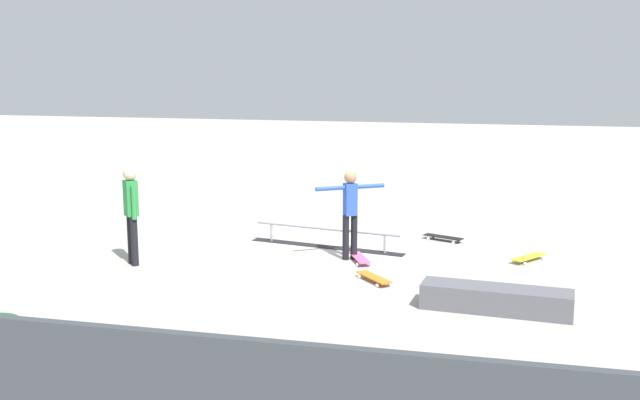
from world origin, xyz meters
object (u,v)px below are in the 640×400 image
object	(u,v)px
loose_skateboard_orange	(374,277)
skateboard_main	(360,258)
skater_main	(350,208)
loose_skateboard_yellow	(529,257)
skate_ledge	(496,299)
loose_skateboard_black	(443,237)
grind_rail	(326,239)
bystander_green_shirt	(131,210)

from	to	relation	value
loose_skateboard_orange	skateboard_main	bearing A→B (deg)	159.94
skater_main	loose_skateboard_orange	world-z (taller)	skater_main
skateboard_main	loose_skateboard_yellow	bearing A→B (deg)	-101.06
skate_ledge	loose_skateboard_orange	world-z (taller)	skate_ledge
skate_ledge	loose_skateboard_black	world-z (taller)	skate_ledge
skater_main	loose_skateboard_yellow	bearing A→B (deg)	157.98
grind_rail	skate_ledge	xyz separation A→B (m)	(-3.17, 3.07, 0.01)
grind_rail	skateboard_main	xyz separation A→B (m)	(-0.81, 0.90, -0.09)
grind_rail	skate_ledge	world-z (taller)	grind_rail
skate_ledge	skateboard_main	distance (m)	3.20
skate_ledge	loose_skateboard_black	bearing A→B (deg)	-75.67
skater_main	loose_skateboard_black	distance (m)	2.50
bystander_green_shirt	loose_skateboard_black	size ratio (longest dim) A/B	2.10
skateboard_main	bystander_green_shirt	size ratio (longest dim) A/B	0.47
skate_ledge	loose_skateboard_yellow	size ratio (longest dim) A/B	2.72
bystander_green_shirt	grind_rail	bearing A→B (deg)	78.45
loose_skateboard_yellow	loose_skateboard_black	xyz separation A→B (m)	(1.59, -1.21, 0.00)
loose_skateboard_black	skate_ledge	bearing A→B (deg)	-53.00
skateboard_main	loose_skateboard_black	bearing A→B (deg)	-59.26
loose_skateboard_orange	grind_rail	bearing A→B (deg)	170.26
loose_skateboard_yellow	skate_ledge	bearing A→B (deg)	-154.39
loose_skateboard_yellow	loose_skateboard_black	size ratio (longest dim) A/B	0.94
skate_ledge	loose_skateboard_yellow	distance (m)	2.96
bystander_green_shirt	loose_skateboard_orange	distance (m)	4.32
grind_rail	loose_skateboard_yellow	bearing A→B (deg)	-171.84
skate_ledge	skateboard_main	bearing A→B (deg)	-42.63
bystander_green_shirt	loose_skateboard_yellow	xyz separation A→B (m)	(-6.67, -1.82, -0.89)
skateboard_main	loose_skateboard_orange	size ratio (longest dim) A/B	1.10
loose_skateboard_orange	loose_skateboard_black	xyz separation A→B (m)	(-0.86, -3.10, 0.00)
loose_skateboard_yellow	skateboard_main	bearing A→B (deg)	140.44
grind_rail	skater_main	world-z (taller)	skater_main
skate_ledge	loose_skateboard_orange	bearing A→B (deg)	-28.11
grind_rail	loose_skateboard_orange	size ratio (longest dim) A/B	4.20
bystander_green_shirt	loose_skateboard_black	distance (m)	5.99
grind_rail	bystander_green_shirt	distance (m)	3.66
bystander_green_shirt	loose_skateboard_black	world-z (taller)	bystander_green_shirt
skateboard_main	skate_ledge	bearing A→B (deg)	-158.13
skate_ledge	skater_main	bearing A→B (deg)	-42.07
loose_skateboard_black	skater_main	bearing A→B (deg)	-107.18
skate_ledge	loose_skateboard_black	size ratio (longest dim) A/B	2.56
grind_rail	skateboard_main	size ratio (longest dim) A/B	3.81
loose_skateboard_yellow	loose_skateboard_orange	bearing A→B (deg)	163.77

